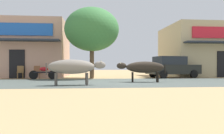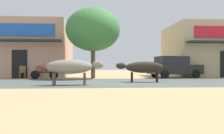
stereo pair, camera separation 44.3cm
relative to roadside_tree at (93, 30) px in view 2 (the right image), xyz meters
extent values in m
plane|color=tan|center=(1.68, -3.98, -3.58)|extent=(80.00, 80.00, 0.00)
cube|color=#49514D|center=(1.68, -3.98, -3.57)|extent=(72.00, 6.63, 0.00)
cube|color=tan|center=(-5.53, 3.43, -1.28)|extent=(6.66, 5.97, 4.60)
cube|color=blue|center=(-5.53, 0.39, 0.01)|extent=(5.33, 0.10, 0.90)
cube|color=#262D38|center=(-5.53, 0.00, -0.82)|extent=(6.40, 0.90, 0.12)
cube|color=black|center=(-5.44, 0.42, -2.53)|extent=(1.10, 0.06, 2.10)
cube|color=tan|center=(11.35, 3.43, -1.28)|extent=(8.69, 5.97, 4.58)
cylinder|color=brown|center=(0.00, 0.00, -2.43)|extent=(0.31, 0.31, 2.29)
ellipsoid|color=#3A783C|center=(0.00, 0.00, 0.01)|extent=(3.98, 3.98, 3.19)
cube|color=black|center=(6.26, 0.29, -2.93)|extent=(4.19, 2.36, 0.70)
cube|color=#1E2328|center=(5.97, 0.24, -2.26)|extent=(2.41, 1.91, 0.64)
cylinder|color=black|center=(7.38, 1.35, -3.28)|extent=(0.62, 0.28, 0.60)
cylinder|color=black|center=(7.68, -0.31, -3.28)|extent=(0.62, 0.28, 0.60)
cylinder|color=black|center=(4.85, 0.90, -3.28)|extent=(0.62, 0.28, 0.60)
cylinder|color=black|center=(5.15, -0.76, -3.28)|extent=(0.62, 0.28, 0.60)
cylinder|color=black|center=(-2.68, -0.88, -3.28)|extent=(0.60, 0.11, 0.60)
cylinder|color=black|center=(-3.93, -0.95, -3.28)|extent=(0.60, 0.11, 0.60)
cylinder|color=black|center=(-3.31, -0.91, -3.10)|extent=(1.25, 0.17, 0.10)
ellipsoid|color=#A51419|center=(-3.26, -0.91, -2.88)|extent=(0.57, 0.27, 0.28)
cylinder|color=black|center=(-2.75, -0.88, -2.83)|extent=(0.06, 0.06, 0.60)
ellipsoid|color=gray|center=(-0.99, -5.82, -2.70)|extent=(2.24, 0.92, 0.68)
ellipsoid|color=gray|center=(0.34, -5.69, -2.62)|extent=(0.58, 0.33, 0.36)
cone|color=beige|center=(0.38, -5.59, -2.44)|extent=(0.06, 0.06, 0.12)
cone|color=beige|center=(0.40, -5.79, -2.44)|extent=(0.06, 0.06, 0.12)
cylinder|color=#4B4741|center=(-0.31, -5.50, -3.28)|extent=(0.11, 0.11, 0.58)
cylinder|color=#4B4741|center=(-0.26, -6.00, -3.28)|extent=(0.11, 0.11, 0.58)
cylinder|color=#4B4741|center=(-1.72, -5.64, -3.28)|extent=(0.11, 0.11, 0.58)
cylinder|color=#4B4741|center=(-1.67, -6.14, -3.28)|extent=(0.11, 0.11, 0.58)
cylinder|color=#4B4741|center=(-2.13, -5.93, -2.80)|extent=(0.05, 0.05, 0.54)
ellipsoid|color=#2A231C|center=(2.94, -4.12, -2.74)|extent=(2.21, 1.03, 0.65)
ellipsoid|color=#2A231C|center=(1.65, -3.86, -2.66)|extent=(0.60, 0.39, 0.36)
cone|color=beige|center=(1.58, -3.94, -2.48)|extent=(0.06, 0.06, 0.12)
cone|color=beige|center=(1.62, -3.75, -2.48)|extent=(0.06, 0.06, 0.12)
cylinder|color=black|center=(2.22, -4.19, -3.30)|extent=(0.11, 0.11, 0.56)
cylinder|color=black|center=(2.30, -3.77, -3.30)|extent=(0.11, 0.11, 0.56)
cylinder|color=black|center=(3.57, -4.47, -3.30)|extent=(0.11, 0.11, 0.56)
cylinder|color=black|center=(3.66, -4.05, -3.30)|extent=(0.11, 0.11, 0.56)
cylinder|color=black|center=(4.03, -4.34, -2.84)|extent=(0.05, 0.05, 0.52)
cube|color=brown|center=(-5.08, -0.03, -3.13)|extent=(0.52, 0.52, 0.05)
cube|color=brown|center=(-5.12, 0.17, -2.88)|extent=(0.44, 0.13, 0.44)
cylinder|color=brown|center=(-4.87, -0.16, -3.36)|extent=(0.04, 0.04, 0.43)
cylinder|color=brown|center=(-5.21, -0.24, -3.36)|extent=(0.04, 0.04, 0.43)
cylinder|color=brown|center=(-4.94, 0.18, -3.36)|extent=(0.04, 0.04, 0.43)
cylinder|color=brown|center=(-5.29, 0.11, -3.36)|extent=(0.04, 0.04, 0.43)
cube|color=brown|center=(-3.96, 0.31, -3.13)|extent=(0.46, 0.46, 0.05)
cube|color=brown|center=(-3.95, 0.11, -2.88)|extent=(0.44, 0.06, 0.44)
cylinder|color=brown|center=(-4.14, 0.48, -3.36)|extent=(0.04, 0.04, 0.43)
cylinder|color=brown|center=(-3.79, 0.50, -3.36)|extent=(0.04, 0.04, 0.43)
cylinder|color=brown|center=(-4.12, 0.13, -3.36)|extent=(0.04, 0.04, 0.43)
cylinder|color=brown|center=(-3.77, 0.15, -3.36)|extent=(0.04, 0.04, 0.43)
camera|label=1|loc=(-0.13, -16.28, -2.68)|focal=35.45mm
camera|label=2|loc=(0.31, -16.32, -2.68)|focal=35.45mm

